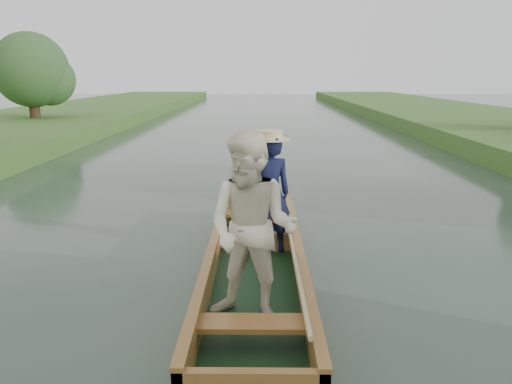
{
  "coord_description": "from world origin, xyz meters",
  "views": [
    {
      "loc": [
        0.07,
        -5.53,
        2.39
      ],
      "look_at": [
        0.0,
        0.6,
        0.95
      ],
      "focal_mm": 35.0,
      "sensor_mm": 36.0,
      "label": 1
    }
  ],
  "objects": [
    {
      "name": "trees_far",
      "position": [
        0.34,
        7.41,
        2.5
      ],
      "size": [
        22.65,
        17.59,
        4.63
      ],
      "color": "#47331E",
      "rests_on": "ground"
    },
    {
      "name": "ground",
      "position": [
        0.0,
        0.0,
        0.0
      ],
      "size": [
        120.0,
        120.0,
        0.0
      ],
      "primitive_type": "plane",
      "color": "#283D30",
      "rests_on": "ground"
    },
    {
      "name": "punt",
      "position": [
        0.03,
        -0.28,
        0.65
      ],
      "size": [
        1.12,
        5.0,
        1.9
      ],
      "color": "black",
      "rests_on": "ground"
    }
  ]
}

